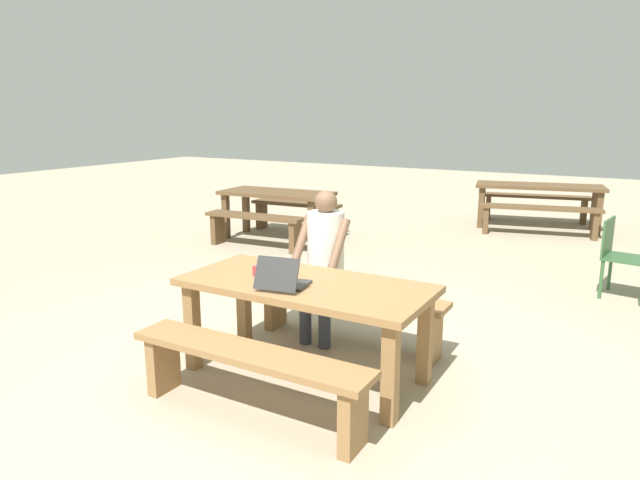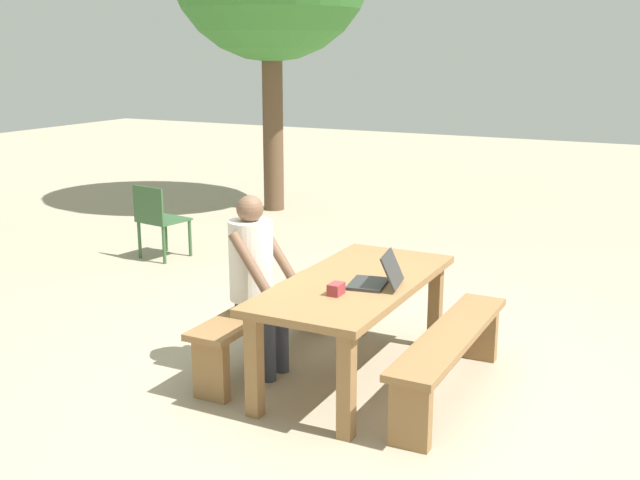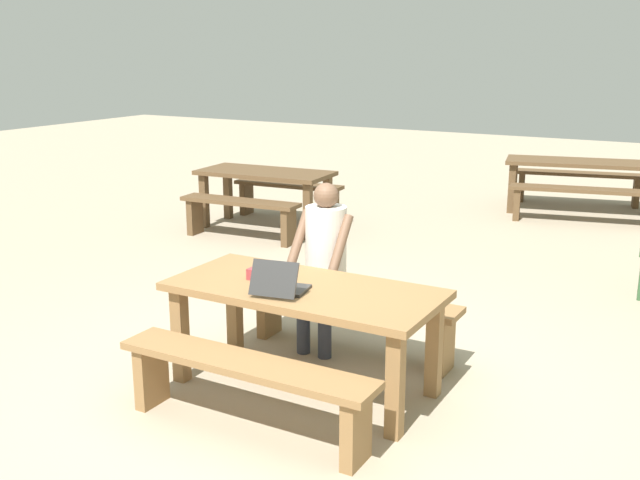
{
  "view_description": "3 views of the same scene",
  "coord_description": "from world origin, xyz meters",
  "px_view_note": "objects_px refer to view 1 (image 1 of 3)",
  "views": [
    {
      "loc": [
        1.98,
        -3.26,
        1.88
      ],
      "look_at": [
        -0.02,
        0.25,
        0.96
      ],
      "focal_mm": 31.84,
      "sensor_mm": 36.0,
      "label": 1
    },
    {
      "loc": [
        -4.48,
        -2.03,
        2.21
      ],
      "look_at": [
        -0.02,
        0.25,
        0.96
      ],
      "focal_mm": 43.11,
      "sensor_mm": 36.0,
      "label": 2
    },
    {
      "loc": [
        2.32,
        -3.94,
        2.21
      ],
      "look_at": [
        -0.02,
        0.25,
        0.96
      ],
      "focal_mm": 41.84,
      "sensor_mm": 36.0,
      "label": 3
    }
  ],
  "objects_px": {
    "picnic_table_front": "(305,296)",
    "small_pouch": "(262,271)",
    "laptop": "(282,280)",
    "person_seated": "(324,255)",
    "plastic_chair": "(620,255)",
    "picnic_table_mid": "(277,199)",
    "picnic_table_rear": "(539,192)"
  },
  "relations": [
    {
      "from": "picnic_table_front",
      "to": "small_pouch",
      "type": "distance_m",
      "value": 0.38
    },
    {
      "from": "laptop",
      "to": "small_pouch",
      "type": "distance_m",
      "value": 0.33
    },
    {
      "from": "laptop",
      "to": "person_seated",
      "type": "distance_m",
      "value": 0.85
    },
    {
      "from": "small_pouch",
      "to": "person_seated",
      "type": "bearing_deg",
      "value": 78.66
    },
    {
      "from": "person_seated",
      "to": "picnic_table_front",
      "type": "bearing_deg",
      "value": -71.66
    },
    {
      "from": "picnic_table_front",
      "to": "person_seated",
      "type": "bearing_deg",
      "value": 108.34
    },
    {
      "from": "picnic_table_front",
      "to": "plastic_chair",
      "type": "xyz_separation_m",
      "value": [
        1.87,
        3.16,
        -0.16
      ]
    },
    {
      "from": "picnic_table_front",
      "to": "picnic_table_mid",
      "type": "xyz_separation_m",
      "value": [
        -2.7,
        3.64,
        0.0
      ]
    },
    {
      "from": "laptop",
      "to": "person_seated",
      "type": "bearing_deg",
      "value": -89.77
    },
    {
      "from": "laptop",
      "to": "small_pouch",
      "type": "relative_size",
      "value": 3.25
    },
    {
      "from": "laptop",
      "to": "person_seated",
      "type": "height_order",
      "value": "person_seated"
    },
    {
      "from": "plastic_chair",
      "to": "person_seated",
      "type": "bearing_deg",
      "value": 149.24
    },
    {
      "from": "picnic_table_front",
      "to": "laptop",
      "type": "relative_size",
      "value": 4.76
    },
    {
      "from": "picnic_table_front",
      "to": "picnic_table_mid",
      "type": "distance_m",
      "value": 4.53
    },
    {
      "from": "small_pouch",
      "to": "picnic_table_rear",
      "type": "relative_size",
      "value": 0.06
    },
    {
      "from": "picnic_table_rear",
      "to": "person_seated",
      "type": "bearing_deg",
      "value": -109.34
    },
    {
      "from": "picnic_table_front",
      "to": "small_pouch",
      "type": "height_order",
      "value": "small_pouch"
    },
    {
      "from": "laptop",
      "to": "small_pouch",
      "type": "xyz_separation_m",
      "value": [
        -0.28,
        0.16,
        -0.02
      ]
    },
    {
      "from": "laptop",
      "to": "picnic_table_mid",
      "type": "height_order",
      "value": "laptop"
    },
    {
      "from": "small_pouch",
      "to": "plastic_chair",
      "type": "relative_size",
      "value": 0.14
    },
    {
      "from": "plastic_chair",
      "to": "picnic_table_rear",
      "type": "distance_m",
      "value": 3.55
    },
    {
      "from": "picnic_table_front",
      "to": "plastic_chair",
      "type": "relative_size",
      "value": 2.2
    },
    {
      "from": "plastic_chair",
      "to": "picnic_table_rear",
      "type": "height_order",
      "value": "plastic_chair"
    },
    {
      "from": "picnic_table_rear",
      "to": "plastic_chair",
      "type": "bearing_deg",
      "value": -79.96
    },
    {
      "from": "small_pouch",
      "to": "picnic_table_mid",
      "type": "distance_m",
      "value": 4.36
    },
    {
      "from": "small_pouch",
      "to": "picnic_table_mid",
      "type": "relative_size",
      "value": 0.07
    },
    {
      "from": "small_pouch",
      "to": "picnic_table_mid",
      "type": "xyz_separation_m",
      "value": [
        -2.35,
        3.67,
        -0.14
      ]
    },
    {
      "from": "person_seated",
      "to": "picnic_table_rear",
      "type": "relative_size",
      "value": 0.61
    },
    {
      "from": "picnic_table_mid",
      "to": "person_seated",
      "type": "bearing_deg",
      "value": -54.35
    },
    {
      "from": "person_seated",
      "to": "plastic_chair",
      "type": "bearing_deg",
      "value": 50.37
    },
    {
      "from": "laptop",
      "to": "plastic_chair",
      "type": "xyz_separation_m",
      "value": [
        1.93,
        3.35,
        -0.33
      ]
    },
    {
      "from": "person_seated",
      "to": "plastic_chair",
      "type": "height_order",
      "value": "person_seated"
    }
  ]
}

